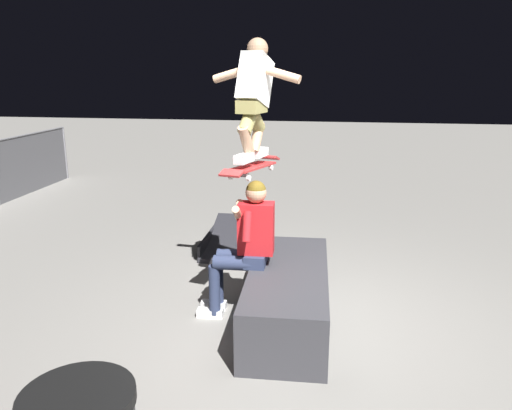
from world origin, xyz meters
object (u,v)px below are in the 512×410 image
Objects in this scene: ledge_box_main at (288,296)px; kicker_ramp at (234,243)px; person_sitting_on_ledge at (245,241)px; skater_airborne at (254,94)px; skateboard at (252,167)px.

ledge_box_main is 2.21m from kicker_ramp.
ledge_box_main reaches higher than kicker_ramp.
person_sitting_on_ledge is at bearing -165.36° from kicker_ramp.
kicker_ramp is at bearing 18.29° from skater_airborne.
skateboard is at bearing 56.78° from ledge_box_main.
ledge_box_main is at bearing -100.90° from person_sitting_on_ledge.
skateboard is at bearing 166.08° from skater_airborne.
skater_airborne is 2.74m from kicker_ramp.
person_sitting_on_ledge is (0.08, 0.44, 0.51)m from ledge_box_main.
skateboard is 0.69m from skater_airborne.
person_sitting_on_ledge is at bearing 166.15° from skater_airborne.
ledge_box_main is 1.29m from skateboard.
skater_airborne is 0.86× the size of kicker_ramp.
skateboard is 2.30m from kicker_ramp.
skateboard is 0.93× the size of skater_airborne.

